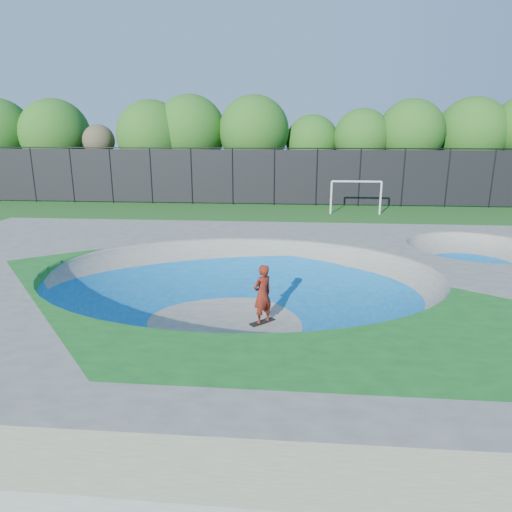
{
  "coord_description": "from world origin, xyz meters",
  "views": [
    {
      "loc": [
        1.43,
        -11.85,
        5.22
      ],
      "look_at": [
        0.19,
        3.0,
        1.1
      ],
      "focal_mm": 32.0,
      "sensor_mm": 36.0,
      "label": 1
    }
  ],
  "objects": [
    {
      "name": "ground",
      "position": [
        0.0,
        0.0,
        0.0
      ],
      "size": [
        120.0,
        120.0,
        0.0
      ],
      "primitive_type": "plane",
      "color": "#1B5216",
      "rests_on": "ground"
    },
    {
      "name": "skate_deck",
      "position": [
        0.0,
        0.0,
        0.75
      ],
      "size": [
        22.0,
        14.0,
        1.5
      ],
      "primitive_type": "cube",
      "color": "gray",
      "rests_on": "ground"
    },
    {
      "name": "skater",
      "position": [
        0.62,
        -0.06,
        0.85
      ],
      "size": [
        0.73,
        0.73,
        1.7
      ],
      "primitive_type": "imported",
      "rotation": [
        0.0,
        0.0,
        3.92
      ],
      "color": "red",
      "rests_on": "ground"
    },
    {
      "name": "skateboard",
      "position": [
        0.62,
        -0.06,
        0.03
      ],
      "size": [
        0.73,
        0.68,
        0.05
      ],
      "primitive_type": "cube",
      "rotation": [
        0.0,
        0.0,
        0.73
      ],
      "color": "black",
      "rests_on": "ground"
    },
    {
      "name": "soccer_goal",
      "position": [
        5.37,
        17.67,
        1.49
      ],
      "size": [
        3.24,
        0.12,
        2.14
      ],
      "color": "silver",
      "rests_on": "ground"
    },
    {
      "name": "fence",
      "position": [
        0.0,
        21.0,
        2.1
      ],
      "size": [
        48.09,
        0.09,
        4.04
      ],
      "color": "black",
      "rests_on": "ground"
    },
    {
      "name": "treeline",
      "position": [
        -1.95,
        26.32,
        4.95
      ],
      "size": [
        53.3,
        6.99,
        8.07
      ],
      "color": "#3F2E1F",
      "rests_on": "ground"
    }
  ]
}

